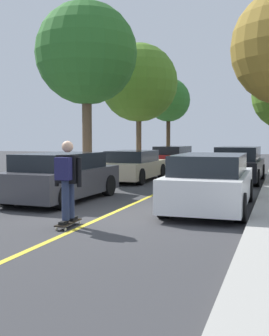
# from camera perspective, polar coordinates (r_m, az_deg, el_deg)

# --- Properties ---
(ground) EXTENTS (80.00, 80.00, 0.00)m
(ground) POSITION_cam_1_polar(r_m,az_deg,el_deg) (9.44, -4.57, -6.81)
(ground) COLOR #353538
(center_line) EXTENTS (0.12, 39.20, 0.01)m
(center_line) POSITION_cam_1_polar(r_m,az_deg,el_deg) (13.15, 2.52, -3.69)
(center_line) COLOR gold
(center_line) RESTS_ON ground
(parked_car_left_nearest) EXTENTS (1.93, 4.19, 1.36)m
(parked_car_left_nearest) POSITION_cam_1_polar(r_m,az_deg,el_deg) (12.11, -9.82, -1.17)
(parked_car_left_nearest) COLOR #38383D
(parked_car_left_nearest) RESTS_ON ground
(parked_car_left_near) EXTENTS (1.93, 4.39, 1.26)m
(parked_car_left_near) POSITION_cam_1_polar(r_m,az_deg,el_deg) (17.54, -0.31, 0.29)
(parked_car_left_near) COLOR #BCAD89
(parked_car_left_near) RESTS_ON ground
(parked_car_left_far) EXTENTS (1.95, 4.23, 1.31)m
(parked_car_left_far) POSITION_cam_1_polar(r_m,az_deg,el_deg) (24.24, 5.26, 1.43)
(parked_car_left_far) COLOR maroon
(parked_car_left_far) RESTS_ON ground
(parked_car_right_nearest) EXTENTS (1.96, 4.50, 1.39)m
(parked_car_right_nearest) POSITION_cam_1_polar(r_m,az_deg,el_deg) (10.63, 10.34, -1.89)
(parked_car_right_nearest) COLOR white
(parked_car_right_nearest) RESTS_ON ground
(parked_car_right_near) EXTENTS (1.94, 4.54, 1.43)m
(parked_car_right_near) POSITION_cam_1_polar(r_m,az_deg,el_deg) (17.65, 13.94, 0.44)
(parked_car_right_near) COLOR black
(parked_car_right_near) RESTS_ON ground
(street_tree_left_nearest) EXTENTS (4.23, 4.23, 7.27)m
(street_tree_left_nearest) POSITION_cam_1_polar(r_m,az_deg,el_deg) (18.15, -6.55, 15.15)
(street_tree_left_nearest) COLOR brown
(street_tree_left_nearest) RESTS_ON sidewalk_left
(street_tree_left_near) EXTENTS (4.41, 4.41, 6.99)m
(street_tree_left_near) POSITION_cam_1_polar(r_m,az_deg,el_deg) (24.30, 0.59, 11.48)
(street_tree_left_near) COLOR brown
(street_tree_left_near) RESTS_ON sidewalk_left
(street_tree_left_far) EXTENTS (3.11, 3.11, 5.93)m
(street_tree_left_far) POSITION_cam_1_polar(r_m,az_deg,el_deg) (30.58, 4.64, 9.17)
(street_tree_left_far) COLOR #3D2D1E
(street_tree_left_far) RESTS_ON sidewalk_left
(fire_hydrant) EXTENTS (0.20, 0.20, 0.70)m
(fire_hydrant) POSITION_cam_1_polar(r_m,az_deg,el_deg) (16.44, -7.42, -0.47)
(fire_hydrant) COLOR #B2140F
(fire_hydrant) RESTS_ON sidewalk_left
(skateboard) EXTENTS (0.26, 0.85, 0.10)m
(skateboard) POSITION_cam_1_polar(r_m,az_deg,el_deg) (8.58, -8.97, -7.36)
(skateboard) COLOR black
(skateboard) RESTS_ON ground
(skateboarder) EXTENTS (0.58, 0.70, 1.63)m
(skateboarder) POSITION_cam_1_polar(r_m,az_deg,el_deg) (8.41, -9.15, -1.15)
(skateboarder) COLOR black
(skateboarder) RESTS_ON skateboard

